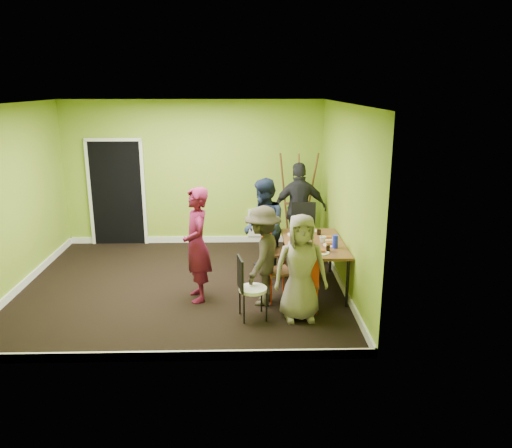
% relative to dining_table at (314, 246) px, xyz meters
% --- Properties ---
extents(ground, '(5.00, 5.00, 0.00)m').
position_rel_dining_table_xyz_m(ground, '(-2.03, 0.16, -0.70)').
color(ground, black).
rests_on(ground, ground).
extents(room_walls, '(5.04, 4.54, 2.82)m').
position_rel_dining_table_xyz_m(room_walls, '(-2.06, 0.20, 0.29)').
color(room_walls, '#85A62A').
rests_on(room_walls, ground).
extents(dining_table, '(0.90, 1.50, 0.75)m').
position_rel_dining_table_xyz_m(dining_table, '(0.00, 0.00, 0.00)').
color(dining_table, black).
rests_on(dining_table, ground).
extents(chair_left_far, '(0.51, 0.50, 1.00)m').
position_rel_dining_table_xyz_m(chair_left_far, '(-0.60, 0.36, -0.13)').
color(chair_left_far, red).
rests_on(chair_left_far, ground).
extents(chair_left_near, '(0.48, 0.48, 0.93)m').
position_rel_dining_table_xyz_m(chair_left_near, '(-0.65, -0.41, -0.17)').
color(chair_left_near, red).
rests_on(chair_left_near, ground).
extents(chair_back_end, '(0.49, 0.56, 1.04)m').
position_rel_dining_table_xyz_m(chair_back_end, '(0.00, 1.39, 0.04)').
color(chair_back_end, red).
rests_on(chair_back_end, ground).
extents(chair_front_end, '(0.39, 0.39, 0.85)m').
position_rel_dining_table_xyz_m(chair_front_end, '(-0.21, -0.82, -0.22)').
color(chair_front_end, red).
rests_on(chair_front_end, ground).
extents(chair_bentwood, '(0.40, 0.39, 0.87)m').
position_rel_dining_table_xyz_m(chair_bentwood, '(-1.01, -1.01, -0.21)').
color(chair_bentwood, black).
rests_on(chair_bentwood, ground).
extents(easel, '(0.74, 0.70, 1.86)m').
position_rel_dining_table_xyz_m(easel, '(-0.04, 2.05, 0.22)').
color(easel, brown).
rests_on(easel, ground).
extents(plate_near_left, '(0.22, 0.22, 0.01)m').
position_rel_dining_table_xyz_m(plate_near_left, '(-0.26, 0.39, 0.06)').
color(plate_near_left, white).
rests_on(plate_near_left, dining_table).
extents(plate_near_right, '(0.22, 0.22, 0.01)m').
position_rel_dining_table_xyz_m(plate_near_right, '(-0.29, -0.41, 0.06)').
color(plate_near_right, white).
rests_on(plate_near_right, dining_table).
extents(plate_far_back, '(0.26, 0.26, 0.01)m').
position_rel_dining_table_xyz_m(plate_far_back, '(0.00, 0.61, 0.06)').
color(plate_far_back, white).
rests_on(plate_far_back, dining_table).
extents(plate_far_front, '(0.25, 0.25, 0.01)m').
position_rel_dining_table_xyz_m(plate_far_front, '(0.02, -0.50, 0.06)').
color(plate_far_front, white).
rests_on(plate_far_front, dining_table).
extents(plate_wall_back, '(0.24, 0.24, 0.01)m').
position_rel_dining_table_xyz_m(plate_wall_back, '(0.23, 0.16, 0.06)').
color(plate_wall_back, white).
rests_on(plate_wall_back, dining_table).
extents(plate_wall_front, '(0.22, 0.22, 0.01)m').
position_rel_dining_table_xyz_m(plate_wall_front, '(0.23, -0.15, 0.06)').
color(plate_wall_front, white).
rests_on(plate_wall_front, dining_table).
extents(thermos, '(0.06, 0.06, 0.22)m').
position_rel_dining_table_xyz_m(thermos, '(-0.10, -0.02, 0.17)').
color(thermos, white).
rests_on(thermos, dining_table).
extents(blue_bottle, '(0.08, 0.08, 0.19)m').
position_rel_dining_table_xyz_m(blue_bottle, '(0.27, -0.28, 0.15)').
color(blue_bottle, '#1B27D1').
rests_on(blue_bottle, dining_table).
extents(orange_bottle, '(0.04, 0.04, 0.09)m').
position_rel_dining_table_xyz_m(orange_bottle, '(-0.10, 0.26, 0.10)').
color(orange_bottle, red).
rests_on(orange_bottle, dining_table).
extents(glass_mid, '(0.06, 0.06, 0.10)m').
position_rel_dining_table_xyz_m(glass_mid, '(-0.09, 0.15, 0.11)').
color(glass_mid, black).
rests_on(glass_mid, dining_table).
extents(glass_back, '(0.06, 0.06, 0.09)m').
position_rel_dining_table_xyz_m(glass_back, '(0.13, 0.39, 0.10)').
color(glass_back, black).
rests_on(glass_back, dining_table).
extents(glass_front, '(0.06, 0.06, 0.09)m').
position_rel_dining_table_xyz_m(glass_front, '(0.14, -0.44, 0.10)').
color(glass_front, black).
rests_on(glass_front, dining_table).
extents(cup_a, '(0.12, 0.12, 0.10)m').
position_rel_dining_table_xyz_m(cup_a, '(-0.22, -0.12, 0.10)').
color(cup_a, white).
rests_on(cup_a, dining_table).
extents(cup_b, '(0.11, 0.11, 0.10)m').
position_rel_dining_table_xyz_m(cup_b, '(0.13, -0.02, 0.10)').
color(cup_b, white).
rests_on(cup_b, dining_table).
extents(person_standing, '(0.54, 0.69, 1.68)m').
position_rel_dining_table_xyz_m(person_standing, '(-1.75, -0.35, 0.14)').
color(person_standing, maroon).
rests_on(person_standing, ground).
extents(person_left_far, '(0.76, 0.89, 1.62)m').
position_rel_dining_table_xyz_m(person_left_far, '(-0.74, 0.62, 0.11)').
color(person_left_far, '#151E35').
rests_on(person_left_far, ground).
extents(person_left_near, '(0.81, 1.05, 1.44)m').
position_rel_dining_table_xyz_m(person_left_near, '(-0.80, -0.52, 0.02)').
color(person_left_near, '#322C21').
rests_on(person_left_near, ground).
extents(person_back_end, '(1.05, 0.54, 1.73)m').
position_rel_dining_table_xyz_m(person_back_end, '(-0.05, 1.60, 0.17)').
color(person_back_end, black).
rests_on(person_back_end, ground).
extents(person_front_end, '(0.73, 0.50, 1.45)m').
position_rel_dining_table_xyz_m(person_front_end, '(-0.32, -1.03, 0.03)').
color(person_front_end, gray).
rests_on(person_front_end, ground).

